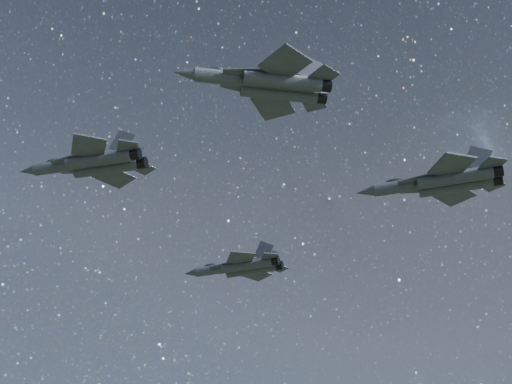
{
  "coord_description": "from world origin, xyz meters",
  "views": [
    {
      "loc": [
        -4.61,
        -61.61,
        108.24
      ],
      "look_at": [
        0.83,
        1.87,
        146.53
      ],
      "focal_mm": 42.0,
      "sensor_mm": 36.0,
      "label": 1
    }
  ],
  "objects": [
    {
      "name": "jet_slot",
      "position": [
        24.78,
        1.19,
        148.9
      ],
      "size": [
        19.0,
        12.55,
        4.86
      ],
      "rotation": [
        0.0,
        0.0,
        -0.39
      ],
      "color": "#2F353B"
    },
    {
      "name": "jet_right",
      "position": [
        0.55,
        -15.68,
        148.81
      ],
      "size": [
        16.61,
        11.71,
        4.2
      ],
      "rotation": [
        0.0,
        0.0,
        0.07
      ],
      "color": "#2F353B"
    },
    {
      "name": "jet_left",
      "position": [
        0.38,
        23.05,
        145.73
      ],
      "size": [
        16.56,
        10.85,
        4.27
      ],
      "rotation": [
        0.0,
        0.0,
        -0.43
      ],
      "color": "#2F353B"
    },
    {
      "name": "jet_lead",
      "position": [
        -18.64,
        -2.13,
        147.08
      ],
      "size": [
        16.71,
        11.21,
        4.23
      ],
      "rotation": [
        0.0,
        0.0,
        -0.32
      ],
      "color": "#2F353B"
    }
  ]
}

